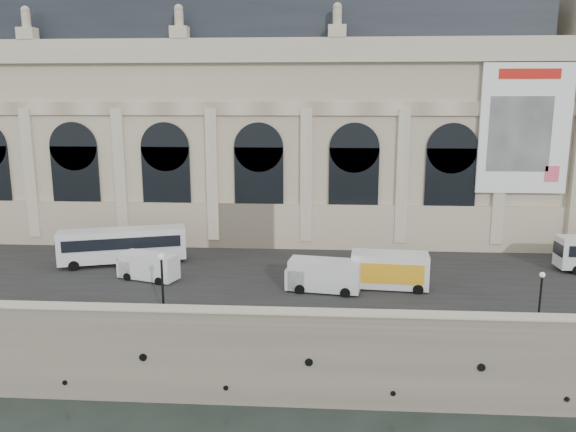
% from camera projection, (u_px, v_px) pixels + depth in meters
% --- Properties ---
extents(ground, '(260.00, 260.00, 0.00)m').
position_uv_depth(ground, '(281.00, 407.00, 40.65)').
color(ground, black).
rests_on(ground, ground).
extents(quay, '(160.00, 70.00, 6.00)m').
position_uv_depth(quay, '(301.00, 245.00, 74.26)').
color(quay, gray).
rests_on(quay, ground).
extents(street, '(160.00, 24.00, 0.06)m').
position_uv_depth(street, '(292.00, 270.00, 53.12)').
color(street, '#2D2D2D').
rests_on(street, quay).
extents(parapet, '(160.00, 1.40, 1.21)m').
position_uv_depth(parapet, '(281.00, 318.00, 39.90)').
color(parapet, gray).
rests_on(parapet, quay).
extents(museum, '(69.00, 18.70, 29.10)m').
position_uv_depth(museum, '(251.00, 118.00, 67.22)').
color(museum, '#C5B897').
rests_on(museum, quay).
extents(bus_left, '(12.20, 6.04, 3.54)m').
position_uv_depth(bus_left, '(123.00, 245.00, 54.81)').
color(bus_left, silver).
rests_on(bus_left, quay).
extents(van_b, '(5.78, 3.62, 2.41)m').
position_uv_depth(van_b, '(146.00, 266.00, 50.29)').
color(van_b, silver).
rests_on(van_b, quay).
extents(van_c, '(6.43, 3.24, 2.74)m').
position_uv_depth(van_c, '(320.00, 275.00, 47.14)').
color(van_c, silver).
rests_on(van_c, quay).
extents(box_truck, '(7.94, 3.32, 3.13)m').
position_uv_depth(box_truck, '(384.00, 271.00, 47.88)').
color(box_truck, silver).
rests_on(box_truck, quay).
extents(lamp_left, '(0.48, 0.48, 4.74)m').
position_uv_depth(lamp_left, '(162.00, 284.00, 41.79)').
color(lamp_left, black).
rests_on(lamp_left, quay).
extents(lamp_right, '(0.40, 0.40, 3.92)m').
position_uv_depth(lamp_right, '(540.00, 299.00, 39.98)').
color(lamp_right, black).
rests_on(lamp_right, quay).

